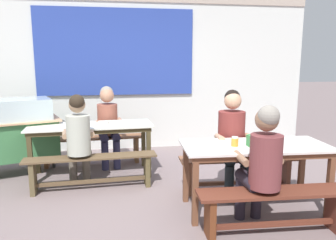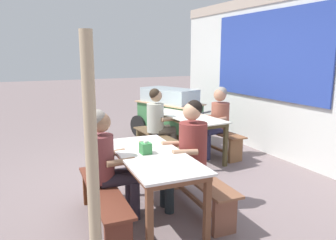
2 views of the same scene
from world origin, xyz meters
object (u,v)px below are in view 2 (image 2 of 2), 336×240
(bench_far_back, at_px, (211,136))
(wooden_support_post, at_px, (92,162))
(bench_near_back, at_px, (196,185))
(person_near_front, at_px, (107,159))
(person_center_facing, at_px, (217,117))
(dining_table_near, at_px, (152,161))
(bench_far_front, at_px, (159,144))
(dining_table_far, at_px, (187,120))
(bench_near_front, at_px, (104,201))
(food_cart, at_px, (169,110))
(person_right_near_table, at_px, (188,147))
(condiment_jar, at_px, (142,144))
(soup_bowl, at_px, (193,116))
(tissue_box, at_px, (145,148))
(person_left_back_turned, at_px, (159,119))

(bench_far_back, xyz_separation_m, wooden_support_post, (2.63, -2.83, 0.71))
(bench_near_back, distance_m, person_near_front, 1.12)
(person_near_front, distance_m, person_center_facing, 2.85)
(dining_table_near, xyz_separation_m, bench_near_back, (0.03, 0.55, -0.38))
(wooden_support_post, bearing_deg, bench_far_front, 146.23)
(dining_table_far, xyz_separation_m, person_center_facing, (0.24, 0.50, 0.05))
(bench_near_front, relative_size, wooden_support_post, 0.75)
(food_cart, relative_size, person_right_near_table, 1.45)
(bench_far_back, bearing_deg, bench_near_back, -37.16)
(person_center_facing, bearing_deg, dining_table_far, -115.30)
(dining_table_near, height_order, bench_far_back, dining_table_near)
(bench_far_back, distance_m, person_right_near_table, 2.40)
(condiment_jar, bearing_deg, bench_far_front, 149.80)
(dining_table_near, distance_m, soup_bowl, 2.24)
(dining_table_far, distance_m, bench_far_front, 0.68)
(bench_near_front, xyz_separation_m, person_near_front, (-0.11, 0.08, 0.42))
(dining_table_near, distance_m, bench_near_front, 0.67)
(soup_bowl, bearing_deg, bench_near_front, -50.82)
(bench_far_back, height_order, person_near_front, person_near_front)
(bench_near_back, xyz_separation_m, soup_bowl, (-1.71, 0.92, 0.48))
(condiment_jar, bearing_deg, person_center_facing, 124.91)
(dining_table_near, distance_m, bench_far_back, 2.79)
(dining_table_far, bearing_deg, bench_near_front, -47.60)
(food_cart, bearing_deg, condiment_jar, -31.03)
(tissue_box, bearing_deg, bench_far_back, 131.69)
(bench_near_front, xyz_separation_m, condiment_jar, (-0.22, 0.53, 0.50))
(bench_far_front, height_order, person_left_back_turned, person_left_back_turned)
(food_cart, bearing_deg, person_left_back_turned, -33.25)
(dining_table_far, distance_m, person_near_front, 2.59)
(person_left_back_turned, height_order, condiment_jar, person_left_back_turned)
(dining_table_near, distance_m, person_right_near_table, 0.51)
(bench_near_back, height_order, wooden_support_post, wooden_support_post)
(bench_near_back, bearing_deg, condiment_jar, -115.58)
(wooden_support_post, bearing_deg, bench_near_front, 160.91)
(bench_near_front, distance_m, person_left_back_turned, 2.51)
(bench_far_back, xyz_separation_m, person_right_near_table, (1.81, -1.51, 0.45))
(dining_table_far, distance_m, person_center_facing, 0.56)
(dining_table_near, height_order, wooden_support_post, wooden_support_post)
(soup_bowl, bearing_deg, dining_table_near, -41.25)
(bench_far_back, relative_size, person_center_facing, 1.33)
(bench_near_front, height_order, person_left_back_turned, person_left_back_turned)
(dining_table_far, distance_m, bench_far_back, 0.67)
(bench_far_back, height_order, person_left_back_turned, person_left_back_turned)
(soup_bowl, bearing_deg, bench_far_front, -104.88)
(wooden_support_post, bearing_deg, bench_near_back, 117.46)
(dining_table_near, distance_m, wooden_support_post, 1.15)
(condiment_jar, xyz_separation_m, soup_bowl, (-1.43, 1.50, -0.03))
(bench_far_front, xyz_separation_m, wooden_support_post, (2.58, -1.72, 0.72))
(person_left_back_turned, distance_m, condiment_jar, 2.00)
(person_center_facing, bearing_deg, bench_near_back, -40.26)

